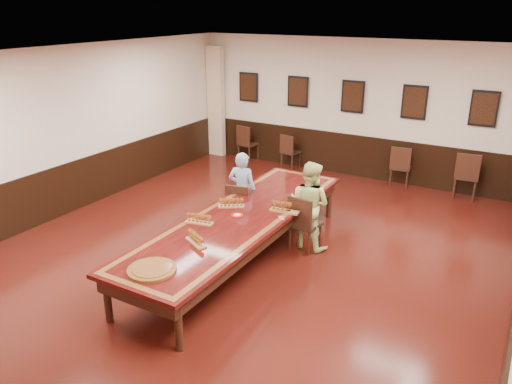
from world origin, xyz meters
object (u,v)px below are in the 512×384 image
Objects in this scene: spare_chair_c at (401,166)px; spare_chair_b at (291,151)px; person_woman at (309,205)px; person_man at (242,190)px; carved_platter at (152,270)px; chair_man at (241,206)px; spare_chair_d at (467,175)px; conference_table at (240,224)px; spare_chair_a at (248,142)px; chair_woman at (306,222)px.

spare_chair_b is at bearing -4.51° from spare_chair_c.
person_man is at bearing 1.74° from person_woman.
chair_man is at bearing 100.58° from carved_platter.
person_woman reaches higher than spare_chair_d.
spare_chair_c is 0.19× the size of conference_table.
chair_man is 0.18× the size of conference_table.
spare_chair_a is 4.29m from person_man.
spare_chair_d is at bearing -110.10° from chair_woman.
chair_woman reaches higher than chair_man.
person_woman reaches higher than spare_chair_a.
chair_man is 0.63× the size of person_man.
person_man is (-0.02, 0.09, 0.27)m from chair_man.
person_woman reaches higher than carved_platter.
spare_chair_c is 0.93× the size of spare_chair_d.
chair_woman is 0.95× the size of spare_chair_d.
person_man is (2.11, -3.72, 0.25)m from spare_chair_a.
chair_man is at bearing 113.11° from spare_chair_b.
spare_chair_a is 0.62× the size of person_woman.
spare_chair_c is 0.62× the size of person_woman.
chair_man is 1.40m from person_woman.
spare_chair_d is (4.17, -0.03, 0.08)m from spare_chair_b.
spare_chair_b is 0.60× the size of person_man.
chair_man is at bearing 5.62° from person_woman.
spare_chair_c is at bearing -126.97° from chair_man.
conference_table is (-0.76, -0.97, -0.14)m from person_woman.
conference_table is (0.63, -1.09, -0.11)m from person_man.
chair_man is at bearing 1.31° from chair_woman.
conference_table is at bearing 55.84° from chair_woman.
spare_chair_a is 1.27m from spare_chair_b.
person_woman is at bearing 77.07° from spare_chair_c.
chair_woman is 4.36m from spare_chair_d.
person_woman is at bearing 140.87° from spare_chair_a.
conference_table is (-0.75, -0.87, 0.13)m from chair_woman.
spare_chair_d is at bearing 68.04° from carved_platter.
person_woman reaches higher than spare_chair_b.
spare_chair_d is 4.96m from person_man.
person_woman is 1.91× the size of carved_platter.
person_man reaches higher than chair_man.
spare_chair_d reaches higher than chair_woman.
spare_chair_d is at bearing -141.68° from chair_man.
carved_platter is at bearing 112.12° from spare_chair_b.
chair_woman is 3.98m from spare_chair_c.
person_woman is 3.10m from carved_platter.
spare_chair_b is at bearing -54.03° from chair_woman.
spare_chair_b is at bearing -87.67° from chair_man.
chair_man is at bearing 90.00° from person_man.
spare_chair_c is at bearing -169.24° from spare_chair_b.
spare_chair_d reaches higher than carved_platter.
chair_woman is at bearing 58.56° from spare_chair_d.
carved_platter is (2.69, -6.84, 0.30)m from spare_chair_a.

